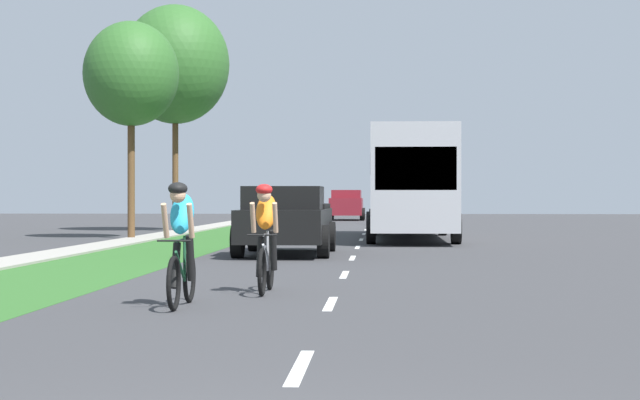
# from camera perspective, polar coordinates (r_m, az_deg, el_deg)

# --- Properties ---
(ground_plane) EXTENTS (120.00, 120.00, 0.00)m
(ground_plane) POSITION_cam_1_polar(r_m,az_deg,el_deg) (24.96, 1.84, -3.03)
(ground_plane) COLOR #38383A
(grass_verge) EXTENTS (2.96, 70.00, 0.01)m
(grass_verge) POSITION_cam_1_polar(r_m,az_deg,el_deg) (25.60, -9.53, -2.94)
(grass_verge) COLOR #2D6026
(grass_verge) RESTS_ON ground_plane
(sidewalk_concrete) EXTENTS (1.24, 70.00, 0.10)m
(sidewalk_concrete) POSITION_cam_1_polar(r_m,az_deg,el_deg) (26.15, -14.04, -2.88)
(sidewalk_concrete) COLOR #9E998E
(sidewalk_concrete) RESTS_ON ground_plane
(lane_markings_center) EXTENTS (0.12, 52.71, 0.01)m
(lane_markings_center) POSITION_cam_1_polar(r_m,az_deg,el_deg) (28.96, 2.06, -2.58)
(lane_markings_center) COLOR white
(lane_markings_center) RESTS_ON ground_plane
(cyclist_lead) EXTENTS (0.42, 1.72, 1.58)m
(cyclist_lead) POSITION_cam_1_polar(r_m,az_deg,el_deg) (13.39, -7.55, -2.33)
(cyclist_lead) COLOR black
(cyclist_lead) RESTS_ON ground_plane
(cyclist_trailing) EXTENTS (0.42, 1.72, 1.58)m
(cyclist_trailing) POSITION_cam_1_polar(r_m,az_deg,el_deg) (15.20, -2.96, -2.03)
(cyclist_trailing) COLOR black
(cyclist_trailing) RESTS_ON ground_plane
(pickup_black) EXTENTS (2.22, 5.10, 1.64)m
(pickup_black) POSITION_cam_1_polar(r_m,az_deg,el_deg) (25.20, -1.86, -1.11)
(pickup_black) COLOR black
(pickup_black) RESTS_ON ground_plane
(bus_silver) EXTENTS (2.78, 11.60, 3.48)m
(bus_silver) POSITION_cam_1_polar(r_m,az_deg,el_deg) (34.79, 4.92, 1.14)
(bus_silver) COLOR #A5A8AD
(bus_silver) RESTS_ON ground_plane
(sedan_white) EXTENTS (1.98, 4.30, 1.52)m
(sedan_white) POSITION_cam_1_polar(r_m,az_deg,el_deg) (53.83, 4.37, -0.49)
(sedan_white) COLOR silver
(sedan_white) RESTS_ON ground_plane
(suv_maroon) EXTENTS (2.15, 4.70, 1.79)m
(suv_maroon) POSITION_cam_1_polar(r_m,az_deg,el_deg) (62.44, 1.45, -0.23)
(suv_maroon) COLOR maroon
(suv_maroon) RESTS_ON ground_plane
(street_tree_near) EXTENTS (3.15, 3.15, 7.21)m
(street_tree_near) POSITION_cam_1_polar(r_m,az_deg,el_deg) (35.44, -10.23, 6.74)
(street_tree_near) COLOR brown
(street_tree_near) RESTS_ON ground_plane
(street_tree_far) EXTENTS (4.34, 4.34, 9.10)m
(street_tree_far) POSITION_cam_1_polar(r_m,az_deg,el_deg) (42.77, -7.87, 7.30)
(street_tree_far) COLOR brown
(street_tree_far) RESTS_ON ground_plane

